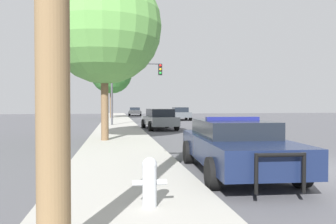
{
  "coord_description": "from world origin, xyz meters",
  "views": [
    {
      "loc": [
        -5.35,
        -7.65,
        1.72
      ],
      "look_at": [
        -1.11,
        18.37,
        1.13
      ],
      "focal_mm": 35.0,
      "sensor_mm": 36.0,
      "label": 1
    }
  ],
  "objects_px": {
    "traffic_light": "(133,80)",
    "fire_hydrant": "(150,180)",
    "car_background_distant": "(135,111)",
    "tree_sidewalk_far": "(111,73)",
    "car_background_oncoming": "(180,113)",
    "police_car": "(235,144)",
    "car_background_midblock": "(159,119)",
    "tree_sidewalk_near": "(104,27)"
  },
  "relations": [
    {
      "from": "car_background_midblock",
      "to": "car_background_distant",
      "type": "bearing_deg",
      "value": 85.7
    },
    {
      "from": "car_background_midblock",
      "to": "traffic_light",
      "type": "bearing_deg",
      "value": 111.56
    },
    {
      "from": "fire_hydrant",
      "to": "car_background_midblock",
      "type": "height_order",
      "value": "car_background_midblock"
    },
    {
      "from": "car_background_oncoming",
      "to": "car_background_distant",
      "type": "bearing_deg",
      "value": -73.68
    },
    {
      "from": "tree_sidewalk_near",
      "to": "tree_sidewalk_far",
      "type": "height_order",
      "value": "tree_sidewalk_far"
    },
    {
      "from": "traffic_light",
      "to": "tree_sidewalk_near",
      "type": "xyz_separation_m",
      "value": [
        -1.85,
        -11.17,
        1.48
      ]
    },
    {
      "from": "police_car",
      "to": "tree_sidewalk_near",
      "type": "distance_m",
      "value": 9.01
    },
    {
      "from": "car_background_oncoming",
      "to": "tree_sidewalk_far",
      "type": "distance_m",
      "value": 10.14
    },
    {
      "from": "traffic_light",
      "to": "car_background_distant",
      "type": "bearing_deg",
      "value": 86.12
    },
    {
      "from": "car_background_oncoming",
      "to": "tree_sidewalk_far",
      "type": "relative_size",
      "value": 0.56
    },
    {
      "from": "fire_hydrant",
      "to": "tree_sidewalk_far",
      "type": "bearing_deg",
      "value": 91.52
    },
    {
      "from": "traffic_light",
      "to": "tree_sidewalk_far",
      "type": "xyz_separation_m",
      "value": [
        -1.81,
        14.3,
        1.86
      ]
    },
    {
      "from": "fire_hydrant",
      "to": "car_background_distant",
      "type": "bearing_deg",
      "value": 86.79
    },
    {
      "from": "fire_hydrant",
      "to": "police_car",
      "type": "bearing_deg",
      "value": 48.76
    },
    {
      "from": "traffic_light",
      "to": "car_background_oncoming",
      "type": "distance_m",
      "value": 11.62
    },
    {
      "from": "fire_hydrant",
      "to": "traffic_light",
      "type": "relative_size",
      "value": 0.15
    },
    {
      "from": "car_background_distant",
      "to": "tree_sidewalk_far",
      "type": "height_order",
      "value": "tree_sidewalk_far"
    },
    {
      "from": "tree_sidewalk_near",
      "to": "fire_hydrant",
      "type": "bearing_deg",
      "value": -84.33
    },
    {
      "from": "fire_hydrant",
      "to": "traffic_light",
      "type": "distance_m",
      "value": 21.25
    },
    {
      "from": "police_car",
      "to": "car_background_midblock",
      "type": "height_order",
      "value": "car_background_midblock"
    },
    {
      "from": "traffic_light",
      "to": "car_background_midblock",
      "type": "distance_m",
      "value": 4.84
    },
    {
      "from": "car_background_oncoming",
      "to": "car_background_distant",
      "type": "relative_size",
      "value": 0.97
    },
    {
      "from": "police_car",
      "to": "tree_sidewalk_far",
      "type": "bearing_deg",
      "value": -80.7
    },
    {
      "from": "car_background_midblock",
      "to": "car_background_distant",
      "type": "relative_size",
      "value": 1.05
    },
    {
      "from": "car_background_oncoming",
      "to": "car_background_distant",
      "type": "height_order",
      "value": "car_background_oncoming"
    },
    {
      "from": "fire_hydrant",
      "to": "car_background_midblock",
      "type": "relative_size",
      "value": 0.16
    },
    {
      "from": "police_car",
      "to": "traffic_light",
      "type": "xyz_separation_m",
      "value": [
        -1.57,
        18.21,
        2.98
      ]
    },
    {
      "from": "tree_sidewalk_near",
      "to": "car_background_oncoming",
      "type": "bearing_deg",
      "value": 69.81
    },
    {
      "from": "traffic_light",
      "to": "police_car",
      "type": "bearing_deg",
      "value": -85.09
    },
    {
      "from": "traffic_light",
      "to": "car_background_distant",
      "type": "height_order",
      "value": "traffic_light"
    },
    {
      "from": "car_background_midblock",
      "to": "car_background_oncoming",
      "type": "distance_m",
      "value": 13.72
    },
    {
      "from": "car_background_midblock",
      "to": "police_car",
      "type": "bearing_deg",
      "value": -94.47
    },
    {
      "from": "car_background_oncoming",
      "to": "tree_sidewalk_near",
      "type": "relative_size",
      "value": 0.58
    },
    {
      "from": "police_car",
      "to": "tree_sidewalk_far",
      "type": "height_order",
      "value": "tree_sidewalk_far"
    },
    {
      "from": "police_car",
      "to": "tree_sidewalk_near",
      "type": "xyz_separation_m",
      "value": [
        -3.41,
        7.04,
        4.46
      ]
    },
    {
      "from": "car_background_oncoming",
      "to": "fire_hydrant",
      "type": "bearing_deg",
      "value": 80.2
    },
    {
      "from": "traffic_light",
      "to": "fire_hydrant",
      "type": "bearing_deg",
      "value": -92.38
    },
    {
      "from": "tree_sidewalk_far",
      "to": "police_car",
      "type": "bearing_deg",
      "value": -84.07
    },
    {
      "from": "traffic_light",
      "to": "car_background_midblock",
      "type": "xyz_separation_m",
      "value": [
        1.66,
        -3.46,
        -2.96
      ]
    },
    {
      "from": "fire_hydrant",
      "to": "car_background_distant",
      "type": "relative_size",
      "value": 0.17
    },
    {
      "from": "police_car",
      "to": "fire_hydrant",
      "type": "xyz_separation_m",
      "value": [
        -2.44,
        -2.78,
        -0.18
      ]
    },
    {
      "from": "tree_sidewalk_far",
      "to": "car_background_midblock",
      "type": "bearing_deg",
      "value": -78.94
    }
  ]
}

